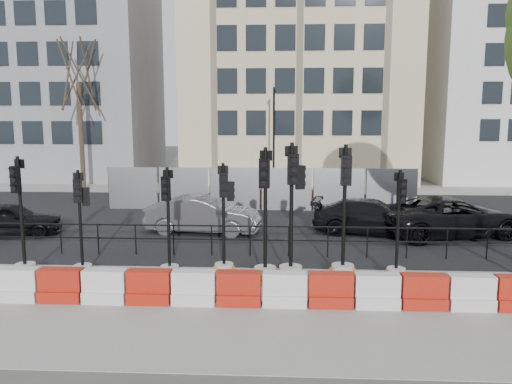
# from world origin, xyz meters

# --- Properties ---
(ground) EXTENTS (120.00, 120.00, 0.00)m
(ground) POSITION_xyz_m (0.00, 0.00, 0.00)
(ground) COLOR #51514C
(ground) RESTS_ON ground
(sidewalk_near) EXTENTS (40.00, 6.00, 0.02)m
(sidewalk_near) POSITION_xyz_m (0.00, -3.00, 0.01)
(sidewalk_near) COLOR gray
(sidewalk_near) RESTS_ON ground
(road) EXTENTS (40.00, 14.00, 0.03)m
(road) POSITION_xyz_m (0.00, 7.00, 0.01)
(road) COLOR black
(road) RESTS_ON ground
(sidewalk_far) EXTENTS (40.00, 4.00, 0.02)m
(sidewalk_far) POSITION_xyz_m (0.00, 16.00, 0.01)
(sidewalk_far) COLOR gray
(sidewalk_far) RESTS_ON ground
(building_grey) EXTENTS (11.00, 9.06, 14.00)m
(building_grey) POSITION_xyz_m (-14.00, 21.99, 7.00)
(building_grey) COLOR gray
(building_grey) RESTS_ON ground
(building_cream) EXTENTS (15.00, 10.06, 18.00)m
(building_cream) POSITION_xyz_m (2.00, 21.99, 9.00)
(building_cream) COLOR beige
(building_cream) RESTS_ON ground
(kerb_railing) EXTENTS (18.00, 0.04, 1.00)m
(kerb_railing) POSITION_xyz_m (0.00, 1.20, 0.69)
(kerb_railing) COLOR black
(kerb_railing) RESTS_ON ground
(heras_fencing) EXTENTS (14.33, 1.72, 2.00)m
(heras_fencing) POSITION_xyz_m (-0.49, 9.71, 0.71)
(heras_fencing) COLOR gray
(heras_fencing) RESTS_ON ground
(lamp_post_far) EXTENTS (0.12, 0.56, 6.00)m
(lamp_post_far) POSITION_xyz_m (0.50, 14.98, 3.22)
(lamp_post_far) COLOR black
(lamp_post_far) RESTS_ON ground
(tree_bare_far) EXTENTS (2.00, 2.00, 9.00)m
(tree_bare_far) POSITION_xyz_m (-11.00, 15.50, 6.65)
(tree_bare_far) COLOR #473828
(tree_bare_far) RESTS_ON ground
(barrier_row) EXTENTS (13.60, 0.50, 0.80)m
(barrier_row) POSITION_xyz_m (-0.00, -2.80, 0.37)
(barrier_row) COLOR red
(barrier_row) RESTS_ON ground
(traffic_signal_a) EXTENTS (0.65, 0.65, 3.31)m
(traffic_signal_a) POSITION_xyz_m (-5.95, -1.17, 0.68)
(traffic_signal_a) COLOR silver
(traffic_signal_a) RESTS_ON ground
(traffic_signal_b) EXTENTS (0.58, 0.58, 2.94)m
(traffic_signal_b) POSITION_xyz_m (-4.39, -1.05, 0.70)
(traffic_signal_b) COLOR silver
(traffic_signal_b) RESTS_ON ground
(traffic_signal_c) EXTENTS (0.60, 0.60, 3.02)m
(traffic_signal_c) POSITION_xyz_m (-2.03, -1.04, 0.62)
(traffic_signal_c) COLOR silver
(traffic_signal_c) RESTS_ON ground
(traffic_signal_d) EXTENTS (0.61, 0.61, 3.12)m
(traffic_signal_d) POSITION_xyz_m (-0.57, -0.79, 0.74)
(traffic_signal_d) COLOR silver
(traffic_signal_d) RESTS_ON ground
(traffic_signal_e) EXTENTS (0.70, 0.70, 3.56)m
(traffic_signal_e) POSITION_xyz_m (0.55, -1.23, 0.74)
(traffic_signal_e) COLOR silver
(traffic_signal_e) RESTS_ON ground
(traffic_signal_f) EXTENTS (0.73, 0.73, 3.68)m
(traffic_signal_f) POSITION_xyz_m (1.23, -1.16, 0.88)
(traffic_signal_f) COLOR silver
(traffic_signal_f) RESTS_ON ground
(traffic_signal_g) EXTENTS (0.71, 0.71, 3.63)m
(traffic_signal_g) POSITION_xyz_m (2.60, -0.95, 0.75)
(traffic_signal_g) COLOR silver
(traffic_signal_g) RESTS_ON ground
(traffic_signal_h) EXTENTS (0.59, 0.59, 2.97)m
(traffic_signal_h) POSITION_xyz_m (4.02, -0.91, 0.61)
(traffic_signal_h) COLOR silver
(traffic_signal_h) RESTS_ON ground
(car_a) EXTENTS (3.08, 4.35, 1.27)m
(car_a) POSITION_xyz_m (-8.99, 3.50, 0.63)
(car_a) COLOR black
(car_a) RESTS_ON ground
(car_b) EXTENTS (2.35, 4.54, 1.40)m
(car_b) POSITION_xyz_m (-1.96, 4.34, 0.70)
(car_b) COLOR #47474B
(car_b) RESTS_ON ground
(car_c) EXTENTS (3.60, 5.19, 1.30)m
(car_c) POSITION_xyz_m (4.34, 4.49, 0.65)
(car_c) COLOR black
(car_c) RESTS_ON ground
(car_d) EXTENTS (4.91, 6.39, 1.45)m
(car_d) POSITION_xyz_m (7.10, 4.28, 0.73)
(car_d) COLOR black
(car_d) RESTS_ON ground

